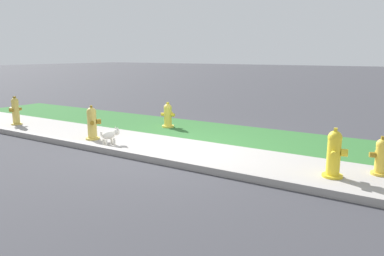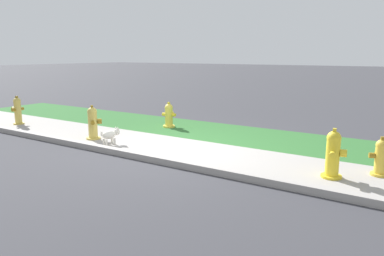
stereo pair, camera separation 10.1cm
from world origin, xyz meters
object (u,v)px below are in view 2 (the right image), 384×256
(fire_hydrant_across_street, at_px, (93,123))
(fire_hydrant_near_corner, at_px, (18,111))
(small_white_dog, at_px, (111,135))
(fire_hydrant_by_grass_verge, at_px, (381,157))
(fire_hydrant_far_end, at_px, (333,154))
(fire_hydrant_mid_block, at_px, (169,115))

(fire_hydrant_across_street, height_order, fire_hydrant_near_corner, fire_hydrant_near_corner)
(small_white_dog, bearing_deg, fire_hydrant_near_corner, 94.10)
(fire_hydrant_by_grass_verge, height_order, fire_hydrant_across_street, fire_hydrant_across_street)
(fire_hydrant_by_grass_verge, bearing_deg, fire_hydrant_far_end, -158.36)
(fire_hydrant_mid_block, height_order, small_white_dog, fire_hydrant_mid_block)
(fire_hydrant_near_corner, relative_size, small_white_dog, 1.66)
(fire_hydrant_far_end, bearing_deg, fire_hydrant_across_street, -99.85)
(fire_hydrant_far_end, height_order, small_white_dog, fire_hydrant_far_end)
(fire_hydrant_near_corner, bearing_deg, small_white_dog, -102.99)
(fire_hydrant_near_corner, xyz_separation_m, small_white_dog, (3.94, -0.32, -0.16))
(fire_hydrant_by_grass_verge, distance_m, fire_hydrant_far_end, 0.83)
(fire_hydrant_across_street, bearing_deg, fire_hydrant_mid_block, 115.73)
(fire_hydrant_far_end, bearing_deg, fire_hydrant_near_corner, -101.49)
(fire_hydrant_by_grass_verge, xyz_separation_m, fire_hydrant_near_corner, (-9.12, -0.58, 0.08))
(fire_hydrant_by_grass_verge, relative_size, small_white_dog, 1.35)
(fire_hydrant_far_end, distance_m, fire_hydrant_mid_block, 5.12)
(fire_hydrant_near_corner, bearing_deg, fire_hydrant_mid_block, -70.28)
(fire_hydrant_by_grass_verge, xyz_separation_m, fire_hydrant_mid_block, (-5.35, 1.44, 0.01))
(fire_hydrant_by_grass_verge, xyz_separation_m, fire_hydrant_across_street, (-5.92, -0.72, 0.08))
(fire_hydrant_mid_block, relative_size, fire_hydrant_near_corner, 0.85)
(fire_hydrant_mid_block, distance_m, fire_hydrant_near_corner, 4.28)
(fire_hydrant_far_end, relative_size, small_white_dog, 1.68)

